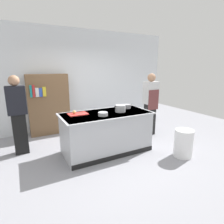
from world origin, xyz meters
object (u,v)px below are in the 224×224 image
stock_pot (120,108)px  mixing_bowl (103,114)px  sauce_pan (127,106)px  trash_bin (183,143)px  person_chef (150,103)px  person_guest (18,114)px  bookshelf (49,105)px  onion (74,112)px

stock_pot → mixing_bowl: (-0.50, -0.13, -0.04)m
sauce_pan → trash_bin: sauce_pan is taller
person_chef → person_guest: same height
sauce_pan → bookshelf: bearing=134.4°
stock_pot → trash_bin: (1.01, -0.96, -0.68)m
trash_bin → stock_pot: bearing=136.4°
onion → mixing_bowl: bearing=-35.9°
onion → person_guest: bearing=149.2°
onion → mixing_bowl: 0.61m
stock_pot → person_chef: (1.23, 0.44, -0.06)m
stock_pot → trash_bin: size_ratio=0.50×
onion → person_chef: bearing=5.4°
trash_bin → person_guest: size_ratio=0.35×
person_guest → bookshelf: size_ratio=1.01×
onion → person_guest: 1.22m
person_chef → bookshelf: (-2.47, 1.41, -0.06)m
onion → sauce_pan: size_ratio=0.30×
bookshelf → mixing_bowl: bearing=-69.4°
person_chef → person_guest: 3.30m
stock_pot → mixing_bowl: stock_pot is taller
person_guest → trash_bin: bearing=59.1°
sauce_pan → person_guest: size_ratio=0.15×
mixing_bowl → person_chef: person_chef is taller
person_chef → bookshelf: person_chef is taller
mixing_bowl → trash_bin: size_ratio=0.34×
onion → sauce_pan: bearing=0.5°
bookshelf → person_chef: bearing=-29.7°
stock_pot → trash_bin: stock_pot is taller
onion → person_guest: size_ratio=0.04×
sauce_pan → trash_bin: (0.67, -1.20, -0.65)m
sauce_pan → bookshelf: size_ratio=0.15×
sauce_pan → mixing_bowl: bearing=-155.8°
mixing_bowl → bookshelf: 2.12m
onion → bookshelf: bookshelf is taller
person_guest → person_chef: bearing=82.5°
mixing_bowl → person_chef: (1.72, 0.57, -0.02)m
trash_bin → person_chef: 1.54m
onion → stock_pot: bearing=-13.0°
onion → trash_bin: (2.00, -1.19, -0.66)m
mixing_bowl → person_chef: bearing=18.3°
onion → sauce_pan: sauce_pan is taller
mixing_bowl → bookshelf: bearing=110.6°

